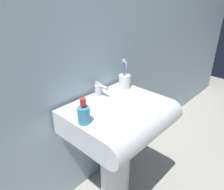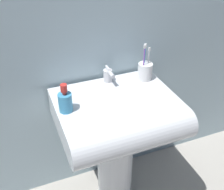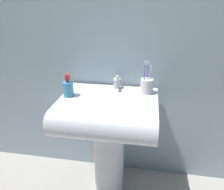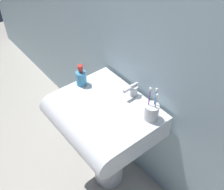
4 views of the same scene
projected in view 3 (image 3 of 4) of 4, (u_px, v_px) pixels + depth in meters
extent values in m
plane|color=#ADA89E|center=(109.00, 187.00, 1.72)|extent=(6.00, 6.00, 0.00)
cube|color=#9EB7C1|center=(116.00, 24.00, 1.47)|extent=(5.00, 0.05, 2.40)
cylinder|color=white|center=(109.00, 156.00, 1.59)|extent=(0.22, 0.22, 0.62)
cube|color=white|center=(109.00, 109.00, 1.43)|extent=(0.63, 0.45, 0.16)
cylinder|color=white|center=(101.00, 127.00, 1.23)|extent=(0.63, 0.16, 0.16)
cylinder|color=silver|center=(117.00, 83.00, 1.55)|extent=(0.05, 0.05, 0.07)
cylinder|color=silver|center=(116.00, 80.00, 1.49)|extent=(0.02, 0.08, 0.02)
cube|color=silver|center=(117.00, 77.00, 1.53)|extent=(0.01, 0.06, 0.01)
cylinder|color=white|center=(147.00, 86.00, 1.46)|extent=(0.08, 0.08, 0.10)
cylinder|color=purple|center=(144.00, 78.00, 1.43)|extent=(0.01, 0.01, 0.19)
cube|color=white|center=(145.00, 63.00, 1.39)|extent=(0.01, 0.01, 0.02)
cylinder|color=white|center=(150.00, 80.00, 1.44)|extent=(0.01, 0.01, 0.16)
cube|color=white|center=(151.00, 67.00, 1.41)|extent=(0.01, 0.01, 0.02)
cylinder|color=#338CD8|center=(147.00, 78.00, 1.45)|extent=(0.01, 0.01, 0.18)
cube|color=white|center=(148.00, 63.00, 1.41)|extent=(0.01, 0.01, 0.02)
cylinder|color=#3F99CC|center=(68.00, 89.00, 1.41)|extent=(0.07, 0.07, 0.10)
cylinder|color=red|center=(67.00, 81.00, 1.39)|extent=(0.02, 0.02, 0.01)
cylinder|color=red|center=(67.00, 77.00, 1.38)|extent=(0.03, 0.03, 0.04)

